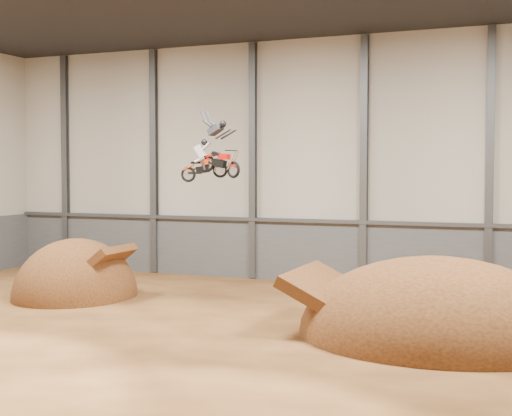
% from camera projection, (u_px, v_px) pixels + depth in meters
% --- Properties ---
extents(floor, '(40.00, 40.00, 0.00)m').
position_uv_depth(floor, '(190.00, 337.00, 27.45)').
color(floor, '#543116').
rests_on(floor, ground).
extents(back_wall, '(40.00, 0.10, 14.00)m').
position_uv_depth(back_wall, '(308.00, 161.00, 41.01)').
color(back_wall, '#BBB3A5').
rests_on(back_wall, ground).
extents(lower_band_back, '(39.80, 0.18, 3.50)m').
position_uv_depth(lower_band_back, '(307.00, 252.00, 41.19)').
color(lower_band_back, '#52555A').
rests_on(lower_band_back, ground).
extents(steel_rail, '(39.80, 0.35, 0.20)m').
position_uv_depth(steel_rail, '(306.00, 221.00, 40.96)').
color(steel_rail, '#47494F').
rests_on(steel_rail, lower_band_back).
extents(steel_column_0, '(0.40, 0.36, 13.90)m').
position_uv_depth(steel_column_0, '(65.00, 162.00, 46.95)').
color(steel_column_0, '#47494F').
rests_on(steel_column_0, ground).
extents(steel_column_1, '(0.40, 0.36, 13.90)m').
position_uv_depth(steel_column_1, '(154.00, 162.00, 44.50)').
color(steel_column_1, '#47494F').
rests_on(steel_column_1, ground).
extents(steel_column_2, '(0.40, 0.36, 13.90)m').
position_uv_depth(steel_column_2, '(253.00, 161.00, 42.05)').
color(steel_column_2, '#47494F').
rests_on(steel_column_2, ground).
extents(steel_column_3, '(0.40, 0.36, 13.90)m').
position_uv_depth(steel_column_3, '(364.00, 160.00, 39.60)').
color(steel_column_3, '#47494F').
rests_on(steel_column_3, ground).
extents(steel_column_4, '(0.40, 0.36, 13.90)m').
position_uv_depth(steel_column_4, '(490.00, 160.00, 37.15)').
color(steel_column_4, '#47494F').
rests_on(steel_column_4, ground).
extents(takeoff_ramp, '(5.97, 6.88, 5.97)m').
position_uv_depth(takeoff_ramp, '(76.00, 297.00, 36.32)').
color(takeoff_ramp, '#422310').
rests_on(takeoff_ramp, ground).
extents(landing_ramp, '(10.79, 9.55, 6.23)m').
position_uv_depth(landing_ramp, '(437.00, 337.00, 27.52)').
color(landing_ramp, '#422310').
rests_on(landing_ramp, ground).
extents(fmx_rider_a, '(2.57, 1.21, 2.29)m').
position_uv_depth(fmx_rider_a, '(205.00, 158.00, 32.58)').
color(fmx_rider_a, '#D43C09').
extents(fmx_rider_b, '(3.67, 2.11, 3.22)m').
position_uv_depth(fmx_rider_b, '(220.00, 145.00, 31.98)').
color(fmx_rider_b, '#B60E08').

